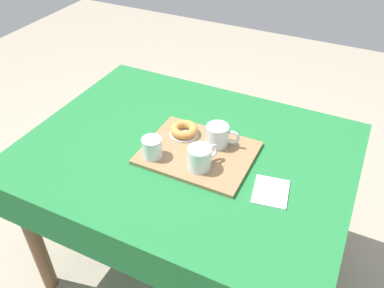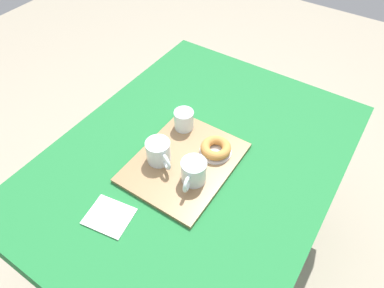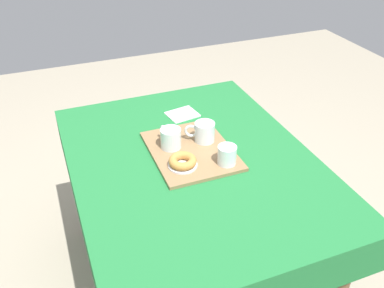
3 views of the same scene
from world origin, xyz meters
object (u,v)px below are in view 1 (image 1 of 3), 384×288
at_px(donut_plate_left, 184,134).
at_px(sugar_donut_left, 184,130).
at_px(water_glass_near, 152,148).
at_px(paper_napkin, 271,192).
at_px(dining_table, 187,167).
at_px(tea_mug_right, 200,158).
at_px(serving_tray, 198,153).
at_px(tea_mug_left, 218,136).

xyz_separation_m(donut_plate_left, sugar_donut_left, (0.00, 0.00, 0.02)).
bearing_deg(water_glass_near, paper_napkin, -177.28).
height_order(donut_plate_left, sugar_donut_left, sugar_donut_left).
relative_size(dining_table, tea_mug_right, 10.18).
height_order(serving_tray, sugar_donut_left, sugar_donut_left).
relative_size(tea_mug_right, water_glass_near, 1.61).
xyz_separation_m(dining_table, tea_mug_left, (-0.10, -0.06, 0.15)).
relative_size(tea_mug_right, paper_napkin, 0.89).
relative_size(dining_table, paper_napkin, 9.06).
relative_size(tea_mug_left, paper_napkin, 0.93).
bearing_deg(donut_plate_left, sugar_donut_left, 0.00).
distance_m(tea_mug_right, sugar_donut_left, 0.20).
relative_size(serving_tray, water_glass_near, 5.35).
xyz_separation_m(serving_tray, paper_napkin, (-0.31, 0.08, -0.00)).
height_order(dining_table, tea_mug_right, tea_mug_right).
distance_m(water_glass_near, sugar_donut_left, 0.18).
xyz_separation_m(serving_tray, donut_plate_left, (0.10, -0.07, 0.01)).
xyz_separation_m(donut_plate_left, paper_napkin, (-0.40, 0.15, -0.02)).
bearing_deg(water_glass_near, tea_mug_left, -138.50).
height_order(tea_mug_right, water_glass_near, tea_mug_right).
height_order(serving_tray, water_glass_near, water_glass_near).
relative_size(water_glass_near, donut_plate_left, 0.66).
height_order(dining_table, paper_napkin, paper_napkin).
height_order(tea_mug_left, paper_napkin, tea_mug_left).
xyz_separation_m(sugar_donut_left, paper_napkin, (-0.40, 0.15, -0.04)).
height_order(tea_mug_left, tea_mug_right, same).
relative_size(tea_mug_left, donut_plate_left, 1.11).
height_order(serving_tray, donut_plate_left, donut_plate_left).
bearing_deg(donut_plate_left, water_glass_near, 74.92).
bearing_deg(tea_mug_left, dining_table, 29.98).
height_order(water_glass_near, sugar_donut_left, water_glass_near).
bearing_deg(tea_mug_left, donut_plate_left, -0.09).
xyz_separation_m(serving_tray, water_glass_near, (0.14, 0.10, 0.04)).
height_order(dining_table, serving_tray, serving_tray).
xyz_separation_m(tea_mug_left, sugar_donut_left, (0.15, -0.00, -0.02)).
xyz_separation_m(tea_mug_left, donut_plate_left, (0.15, -0.00, -0.04)).
relative_size(tea_mug_left, sugar_donut_left, 1.17).
bearing_deg(dining_table, paper_napkin, 166.53).
relative_size(dining_table, serving_tray, 3.06).
distance_m(tea_mug_left, sugar_donut_left, 0.15).
distance_m(serving_tray, tea_mug_left, 0.10).
xyz_separation_m(tea_mug_right, water_glass_near, (0.18, 0.02, -0.00)).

